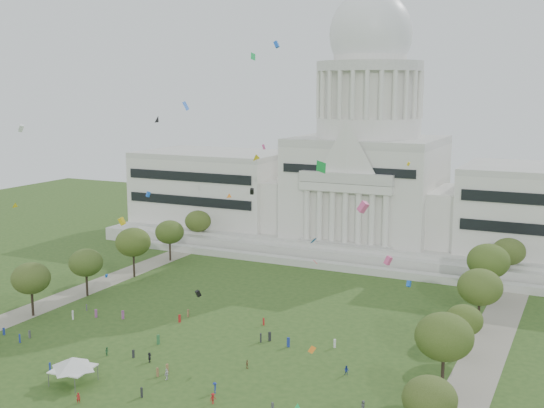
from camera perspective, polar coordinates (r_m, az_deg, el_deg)
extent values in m
plane|color=#2E4C1C|center=(120.74, -9.58, -14.63)|extent=(400.00, 400.00, 0.00)
cube|color=beige|center=(219.47, 7.93, -2.89)|extent=(160.00, 60.00, 4.00)
cube|color=beige|center=(189.38, 4.86, -5.17)|extent=(130.00, 3.00, 2.00)
cube|color=beige|center=(196.28, 5.70, -4.19)|extent=(140.00, 3.00, 5.00)
cube|color=silver|center=(238.33, -4.77, 1.35)|extent=(50.00, 34.00, 22.00)
cube|color=silver|center=(224.29, 1.17, 0.08)|extent=(12.00, 26.00, 16.00)
cube|color=silver|center=(208.22, 14.83, -0.99)|extent=(12.00, 26.00, 16.00)
cube|color=silver|center=(215.63, 7.95, 1.21)|extent=(44.00, 38.00, 28.00)
cube|color=silver|center=(196.39, 6.19, 1.37)|extent=(28.00, 3.00, 2.40)
cube|color=black|center=(223.53, -7.00, 1.27)|extent=(46.00, 0.40, 11.00)
cylinder|color=silver|center=(213.67, 8.07, 6.37)|extent=(32.00, 32.00, 6.00)
cylinder|color=silver|center=(213.33, 8.13, 9.05)|extent=(28.00, 28.00, 14.00)
cylinder|color=beige|center=(213.42, 8.19, 11.33)|extent=(32.40, 32.40, 3.00)
cylinder|color=silver|center=(213.66, 8.23, 12.80)|extent=(22.00, 22.00, 8.00)
ellipsoid|color=silver|center=(213.92, 8.25, 13.87)|extent=(25.00, 25.00, 26.20)
cube|color=gray|center=(171.24, -17.05, -7.52)|extent=(8.00, 160.00, 0.04)
cube|color=gray|center=(130.25, 16.86, -13.05)|extent=(8.00, 160.00, 0.04)
ellipsoid|color=#38481A|center=(98.76, 13.06, -15.60)|extent=(7.58, 7.58, 6.20)
cylinder|color=black|center=(159.80, -19.40, -7.87)|extent=(0.56, 0.56, 5.47)
ellipsoid|color=#38481B|center=(158.20, -19.52, -5.87)|extent=(8.42, 8.42, 6.89)
cylinder|color=black|center=(118.18, 14.08, -13.71)|extent=(0.56, 0.56, 6.20)
ellipsoid|color=#364E18|center=(115.76, 14.21, -10.71)|extent=(9.55, 9.55, 7.82)
cylinder|color=black|center=(170.75, -15.23, -6.57)|extent=(0.56, 0.56, 5.27)
ellipsoid|color=#324A19|center=(169.30, -15.31, -4.75)|extent=(8.12, 8.12, 6.65)
cylinder|color=black|center=(134.04, 15.67, -11.29)|extent=(0.56, 0.56, 4.56)
ellipsoid|color=#395017|center=(132.42, 15.76, -9.34)|extent=(7.01, 7.01, 5.74)
cylinder|color=black|center=(184.46, -11.48, -5.09)|extent=(0.56, 0.56, 6.03)
ellipsoid|color=#374D16|center=(182.96, -11.54, -3.15)|extent=(9.29, 9.29, 7.60)
cylinder|color=black|center=(148.27, 16.89, -9.01)|extent=(0.56, 0.56, 5.97)
ellipsoid|color=#3B511B|center=(146.41, 17.01, -6.66)|extent=(9.19, 9.19, 7.52)
cylinder|color=black|center=(199.80, -8.52, -3.95)|extent=(0.56, 0.56, 5.41)
ellipsoid|color=#2F4815|center=(198.54, -8.57, -2.34)|extent=(8.33, 8.33, 6.81)
cylinder|color=black|center=(167.45, 17.54, -6.81)|extent=(0.56, 0.56, 6.37)
ellipsoid|color=#375118|center=(165.71, 17.66, -4.57)|extent=(9.82, 9.82, 8.03)
cylinder|color=black|center=(215.48, -6.19, -2.91)|extent=(0.56, 0.56, 5.32)
ellipsoid|color=#364916|center=(214.33, -6.22, -1.44)|extent=(8.19, 8.19, 6.70)
cylinder|color=black|center=(184.48, 19.10, -5.52)|extent=(0.56, 0.56, 5.47)
ellipsoid|color=#37471A|center=(183.10, 19.20, -3.77)|extent=(8.42, 8.42, 6.89)
cylinder|color=#4C4C4C|center=(123.51, -18.19, -13.78)|extent=(0.12, 0.12, 2.54)
cylinder|color=#4C4C4C|center=(119.89, -16.16, -14.41)|extent=(0.12, 0.12, 2.54)
cylinder|color=#4C4C4C|center=(127.30, -16.38, -12.96)|extent=(0.12, 0.12, 2.54)
cylinder|color=#4C4C4C|center=(123.79, -14.37, -13.53)|extent=(0.12, 0.12, 2.54)
cube|color=white|center=(123.06, -16.31, -13.08)|extent=(6.70, 6.70, 0.20)
pyramid|color=white|center=(122.64, -16.33, -12.59)|extent=(9.38, 9.38, 2.03)
imported|color=#4C4C51|center=(110.60, 7.64, -16.42)|extent=(1.04, 1.07, 1.85)
imported|color=navy|center=(122.85, 6.26, -13.68)|extent=(0.88, 0.60, 1.69)
imported|color=navy|center=(116.02, -4.82, -15.06)|extent=(1.11, 1.36, 1.87)
imported|color=silver|center=(121.65, -8.80, -13.90)|extent=(0.66, 1.19, 2.01)
imported|color=#26262B|center=(129.22, -10.21, -12.52)|extent=(1.54, 1.84, 1.88)
imported|color=#B21E1E|center=(116.53, -15.90, -15.33)|extent=(0.80, 0.79, 1.78)
imported|color=#33723F|center=(133.93, -13.64, -11.88)|extent=(0.93, 0.76, 1.64)
imported|color=#B21E1E|center=(112.60, -4.96, -15.90)|extent=(0.99, 1.29, 1.78)
imported|color=olive|center=(124.87, -2.09, -13.25)|extent=(0.66, 1.00, 1.58)
cube|color=navy|center=(150.54, -21.52, -9.88)|extent=(0.35, 0.45, 1.50)
cube|color=#26262B|center=(116.19, -10.85, -15.23)|extent=(0.52, 0.49, 1.67)
cube|color=silver|center=(134.48, 5.27, -11.54)|extent=(0.52, 0.42, 1.70)
cube|color=#4C4C51|center=(146.96, -19.62, -10.23)|extent=(0.35, 0.47, 1.60)
cube|color=#994C8C|center=(152.81, -12.37, -9.05)|extent=(0.47, 0.58, 1.89)
cube|color=olive|center=(151.90, -7.03, -9.05)|extent=(0.34, 0.47, 1.65)
cube|color=#4C4C51|center=(160.34, -15.26, -8.35)|extent=(0.45, 0.43, 1.46)
cube|color=olive|center=(124.07, -8.76, -13.47)|extent=(0.36, 0.51, 1.76)
cube|color=navy|center=(134.25, 1.38, -11.49)|extent=(0.53, 0.35, 1.91)
cube|color=#26262B|center=(136.55, -0.94, -11.13)|extent=(0.48, 0.57, 1.83)
cube|color=#4C4C51|center=(109.37, 0.05, -16.69)|extent=(0.53, 0.52, 1.72)
cube|color=#B21E1E|center=(148.70, -7.74, -9.47)|extent=(0.49, 0.53, 1.71)
cube|color=navy|center=(130.08, -18.09, -12.81)|extent=(0.39, 0.45, 1.46)
cube|color=olive|center=(123.22, -9.56, -13.71)|extent=(0.48, 0.39, 1.57)
cube|color=#33723F|center=(137.29, -9.50, -11.12)|extent=(0.50, 0.60, 1.95)
cube|color=#26262B|center=(137.10, -0.20, -11.03)|extent=(0.47, 0.58, 1.88)
cube|color=#B21E1E|center=(145.78, -0.70, -9.81)|extent=(0.47, 0.47, 1.55)
cube|color=#26262B|center=(131.83, -11.52, -12.18)|extent=(0.33, 0.45, 1.54)
cube|color=navy|center=(145.13, -20.36, -10.50)|extent=(0.53, 0.50, 1.71)
cube|color=silver|center=(155.28, -16.33, -8.90)|extent=(0.56, 0.60, 1.94)
cube|color=#994C8C|center=(155.22, -14.51, -8.85)|extent=(0.40, 0.54, 1.83)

